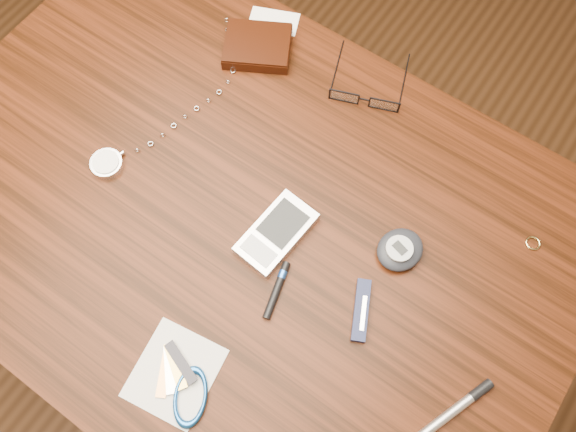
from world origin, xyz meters
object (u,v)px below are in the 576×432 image
at_px(notepad_keys, 183,384).
at_px(pedometer, 400,250).
at_px(wallet_and_card, 258,46).
at_px(pocket_watch, 113,158).
at_px(pocket_knife, 361,310).
at_px(desk, 242,234).
at_px(eyeglasses, 365,98).
at_px(silver_pen, 452,412).
at_px(pda_phone, 276,233).

bearing_deg(notepad_keys, pedometer, 66.35).
xyz_separation_m(wallet_and_card, pocket_watch, (-0.06, -0.29, -0.01)).
distance_m(wallet_and_card, pedometer, 0.40).
distance_m(pedometer, pocket_knife, 0.10).
height_order(desk, wallet_and_card, wallet_and_card).
height_order(eyeglasses, silver_pen, eyeglasses).
height_order(pda_phone, notepad_keys, pda_phone).
height_order(pedometer, silver_pen, pedometer).
bearing_deg(pocket_watch, eyeglasses, 49.96).
distance_m(wallet_and_card, notepad_keys, 0.53).
xyz_separation_m(pocket_watch, pocket_knife, (0.43, 0.02, -0.00)).
xyz_separation_m(pocket_watch, pda_phone, (0.27, 0.04, 0.00)).
distance_m(eyeglasses, pocket_knife, 0.33).
relative_size(wallet_and_card, eyeglasses, 1.13).
relative_size(pda_phone, silver_pen, 0.84).
height_order(pda_phone, silver_pen, pda_phone).
xyz_separation_m(pedometer, pocket_knife, (0.00, -0.10, -0.01)).
bearing_deg(pocket_knife, pda_phone, 170.99).
relative_size(eyeglasses, pda_phone, 1.20).
relative_size(pocket_watch, pedometer, 4.19).
bearing_deg(pocket_knife, pedometer, 90.31).
bearing_deg(pocket_knife, notepad_keys, -123.01).
distance_m(desk, silver_pen, 0.41).
distance_m(pedometer, silver_pen, 0.22).
bearing_deg(silver_pen, pocket_watch, 177.21).
bearing_deg(pocket_knife, desk, 174.16).
height_order(pedometer, notepad_keys, pedometer).
bearing_deg(pda_phone, notepad_keys, -85.37).
xyz_separation_m(pda_phone, notepad_keys, (0.02, -0.24, -0.00)).
height_order(desk, notepad_keys, notepad_keys).
bearing_deg(pda_phone, wallet_and_card, 130.47).
xyz_separation_m(wallet_and_card, eyeglasses, (0.19, 0.01, -0.00)).
distance_m(pocket_watch, silver_pen, 0.59).
bearing_deg(desk, pocket_knife, -5.84).
bearing_deg(pocket_watch, silver_pen, -2.79).
bearing_deg(eyeglasses, pda_phone, -86.60).
relative_size(wallet_and_card, silver_pen, 1.13).
height_order(desk, pda_phone, pda_phone).
relative_size(desk, pocket_knife, 11.86).
relative_size(pda_phone, pocket_knife, 1.45).
bearing_deg(silver_pen, pocket_knife, 164.50).
bearing_deg(pedometer, pocket_knife, -89.69).
bearing_deg(pocket_watch, pda_phone, 8.70).
height_order(desk, eyeglasses, eyeglasses).
xyz_separation_m(eyeglasses, pocket_watch, (-0.25, -0.30, -0.00)).
distance_m(desk, pda_phone, 0.13).
xyz_separation_m(pocket_watch, pedometer, (0.43, 0.12, 0.01)).
relative_size(wallet_and_card, pedometer, 2.02).
relative_size(pda_phone, pedometer, 1.49).
distance_m(notepad_keys, pocket_knife, 0.25).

